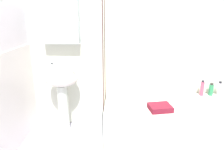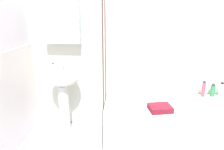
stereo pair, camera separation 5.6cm
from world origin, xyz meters
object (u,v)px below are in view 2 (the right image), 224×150
Objects in this scene: lotion_bottle at (213,90)px; towel_folded at (160,108)px; conditioner_bottle at (221,90)px; shampoo_bottle at (203,89)px; soap_dispenser at (53,68)px; toothbrush_cup at (73,66)px; bathtub at (169,122)px; sink at (63,88)px.

lotion_bottle reaches higher than towel_folded.
shampoo_bottle is (-0.24, -0.01, 0.01)m from conditioner_bottle.
soap_dispenser is at bearing 165.96° from towel_folded.
shampoo_bottle is at bearing 1.08° from toothbrush_cup.
soap_dispenser reaches higher than shampoo_bottle.
bathtub is 7.52× the size of shampoo_bottle.
sink reaches higher than towel_folded.
towel_folded is (1.35, -0.34, -0.37)m from soap_dispenser.
toothbrush_cup is 1.25m from towel_folded.
soap_dispenser is at bearing 174.97° from bathtub.
bathtub is (1.51, -0.13, -0.66)m from soap_dispenser.
conditioner_bottle is at bearing 3.47° from soap_dispenser.
toothbrush_cup is at bearing -178.50° from lotion_bottle.
conditioner_bottle reaches higher than towel_folded.
sink is 4.23× the size of conditioner_bottle.
toothbrush_cup is 0.41× the size of towel_folded.
bathtub is at bearing -10.15° from toothbrush_cup.
conditioner_bottle reaches higher than bathtub.
toothbrush_cup is 0.60× the size of lotion_bottle.
toothbrush_cup is (0.13, 0.07, 0.28)m from sink.
bathtub is 0.39m from towel_folded.
soap_dispenser is (-0.10, -0.03, 0.28)m from sink.
towel_folded is at bearing -16.31° from sink.
toothbrush_cup is 1.45m from bathtub.
shampoo_bottle is 0.85× the size of towel_folded.
sink is 1.47m from bathtub.
bathtub is 8.06× the size of conditioner_bottle.
bathtub is at bearing -159.57° from conditioner_bottle.
toothbrush_cup reaches higher than sink.
lotion_bottle is (2.02, 0.12, -0.04)m from sink.
soap_dispenser is 0.64× the size of conditioner_bottle.
towel_folded is (-0.88, -0.47, -0.06)m from conditioner_bottle.
shampoo_bottle reaches higher than lotion_bottle.
shampoo_bottle reaches higher than conditioner_bottle.
sink is at bearing -153.05° from toothbrush_cup.
toothbrush_cup is at bearing 169.85° from bathtub.
conditioner_bottle is at bearing 20.43° from bathtub.
towel_folded is at bearing -148.03° from lotion_bottle.
lotion_bottle is at bearing 3.30° from sink.
toothbrush_cup is 0.06× the size of bathtub.
soap_dispenser is 1.23× the size of toothbrush_cup.
conditioner_bottle is 1.16× the size of lotion_bottle.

